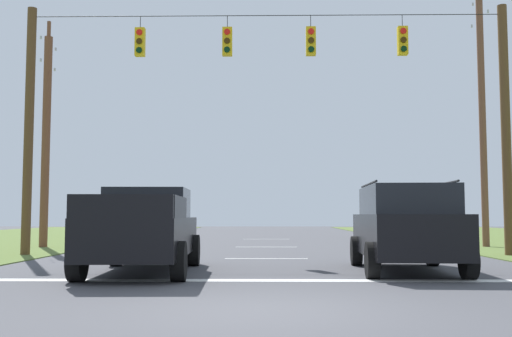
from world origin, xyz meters
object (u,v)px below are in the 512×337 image
object	(u,v)px
overhead_signal_span	(267,113)
suv_black	(406,226)
utility_pole_near_left	(46,136)
pickup_truck	(145,230)
distant_car_crossing_white	(377,224)
utility_pole_mid_right	(482,110)

from	to	relation	value
overhead_signal_span	suv_black	world-z (taller)	overhead_signal_span
overhead_signal_span	utility_pole_near_left	bearing A→B (deg)	152.87
pickup_truck	distant_car_crossing_white	world-z (taller)	pickup_truck
pickup_truck	utility_pole_near_left	distance (m)	12.48
overhead_signal_span	distant_car_crossing_white	xyz separation A→B (m)	(6.53, 16.10, -3.86)
suv_black	distant_car_crossing_white	bearing A→B (deg)	81.28
pickup_truck	utility_pole_mid_right	bearing A→B (deg)	42.56
overhead_signal_span	utility_pole_mid_right	size ratio (longest dim) A/B	1.42
suv_black	utility_pole_near_left	size ratio (longest dim) A/B	0.52
overhead_signal_span	suv_black	xyz separation A→B (m)	(3.24, -5.38, -3.59)
pickup_truck	suv_black	world-z (taller)	suv_black
distant_car_crossing_white	utility_pole_near_left	xyz separation A→B (m)	(-15.53, -11.49, 3.75)
utility_pole_near_left	pickup_truck	bearing A→B (deg)	-58.93
utility_pole_mid_right	utility_pole_near_left	world-z (taller)	utility_pole_mid_right
pickup_truck	suv_black	bearing A→B (deg)	2.35
utility_pole_mid_right	distant_car_crossing_white	bearing A→B (deg)	102.39
suv_black	distant_car_crossing_white	xyz separation A→B (m)	(3.29, 21.48, -0.27)
overhead_signal_span	pickup_truck	distance (m)	7.30
overhead_signal_span	utility_pole_mid_right	distance (m)	10.37
pickup_truck	utility_pole_mid_right	size ratio (longest dim) A/B	0.49
overhead_signal_span	utility_pole_near_left	world-z (taller)	utility_pole_near_left
pickup_truck	distant_car_crossing_white	bearing A→B (deg)	66.71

